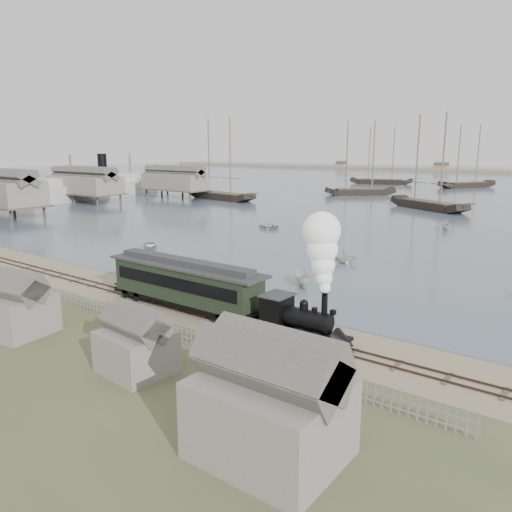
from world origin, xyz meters
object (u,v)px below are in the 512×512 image
Objects in this scene: passenger_coach at (185,282)px; beached_dinghy at (264,308)px; steamship at (103,175)px; locomotive at (316,287)px.

passenger_coach is 6.70m from beached_dinghy.
beached_dinghy is 104.78m from steamship.
passenger_coach is 0.30× the size of steamship.
passenger_coach is at bearing -131.98° from steamship.
locomotive is at bearing -78.10° from beached_dinghy.
beached_dinghy is (-6.46, 3.11, -3.53)m from locomotive.
beached_dinghy is at bearing 28.87° from passenger_coach.
passenger_coach is at bearing 156.48° from beached_dinghy.
steamship reaches higher than locomotive.
steamship is at bearing 147.02° from passenger_coach.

